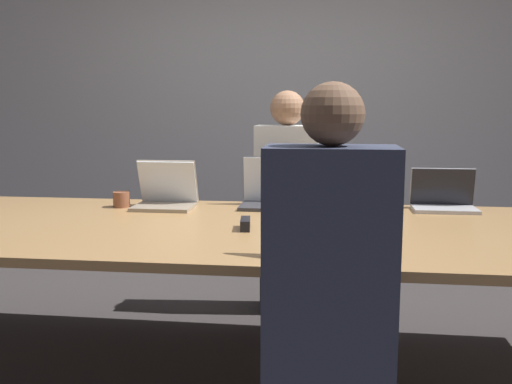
{
  "coord_description": "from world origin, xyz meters",
  "views": [
    {
      "loc": [
        0.45,
        -2.66,
        1.33
      ],
      "look_at": [
        0.09,
        0.1,
        0.91
      ],
      "focal_mm": 40.0,
      "sensor_mm": 36.0,
      "label": 1
    }
  ],
  "objects_px": {
    "cup_far_midleft": "(122,199)",
    "laptop_far_center": "(270,192)",
    "person_near_midright": "(329,318)",
    "laptop_far_right": "(444,198)",
    "laptop_near_midright": "(315,236)",
    "laptop_far_midleft": "(166,194)",
    "person_far_center": "(287,205)",
    "stapler": "(245,224)"
  },
  "relations": [
    {
      "from": "stapler",
      "to": "laptop_near_midright",
      "type": "bearing_deg",
      "value": -58.78
    },
    {
      "from": "cup_far_midleft",
      "to": "laptop_near_midright",
      "type": "bearing_deg",
      "value": -39.54
    },
    {
      "from": "laptop_near_midright",
      "to": "laptop_far_right",
      "type": "distance_m",
      "value": 1.27
    },
    {
      "from": "person_near_midright",
      "to": "laptop_far_right",
      "type": "relative_size",
      "value": 4.03
    },
    {
      "from": "laptop_far_center",
      "to": "laptop_far_right",
      "type": "bearing_deg",
      "value": 0.74
    },
    {
      "from": "laptop_far_midleft",
      "to": "person_near_midright",
      "type": "bearing_deg",
      "value": -56.43
    },
    {
      "from": "person_near_midright",
      "to": "laptop_far_midleft",
      "type": "relative_size",
      "value": 4.17
    },
    {
      "from": "person_near_midright",
      "to": "cup_far_midleft",
      "type": "relative_size",
      "value": 15.0
    },
    {
      "from": "laptop_far_midleft",
      "to": "laptop_far_right",
      "type": "distance_m",
      "value": 1.56
    },
    {
      "from": "laptop_near_midright",
      "to": "cup_far_midleft",
      "type": "relative_size",
      "value": 3.58
    },
    {
      "from": "laptop_near_midright",
      "to": "stapler",
      "type": "xyz_separation_m",
      "value": [
        -0.34,
        0.43,
        -0.05
      ]
    },
    {
      "from": "cup_far_midleft",
      "to": "person_far_center",
      "type": "bearing_deg",
      "value": 31.62
    },
    {
      "from": "person_near_midright",
      "to": "person_far_center",
      "type": "bearing_deg",
      "value": -81.86
    },
    {
      "from": "person_far_center",
      "to": "laptop_far_right",
      "type": "bearing_deg",
      "value": -24.32
    },
    {
      "from": "person_near_midright",
      "to": "laptop_far_right",
      "type": "xyz_separation_m",
      "value": [
        0.63,
        1.52,
        0.15
      ]
    },
    {
      "from": "cup_far_midleft",
      "to": "person_far_center",
      "type": "distance_m",
      "value": 1.07
    },
    {
      "from": "person_near_midright",
      "to": "laptop_far_center",
      "type": "bearing_deg",
      "value": -77.24
    },
    {
      "from": "cup_far_midleft",
      "to": "laptop_far_center",
      "type": "relative_size",
      "value": 0.29
    },
    {
      "from": "laptop_near_midright",
      "to": "person_near_midright",
      "type": "distance_m",
      "value": 0.47
    },
    {
      "from": "laptop_near_midright",
      "to": "person_far_center",
      "type": "relative_size",
      "value": 0.23
    },
    {
      "from": "laptop_far_midleft",
      "to": "cup_far_midleft",
      "type": "bearing_deg",
      "value": -174.61
    },
    {
      "from": "person_far_center",
      "to": "stapler",
      "type": "xyz_separation_m",
      "value": [
        -0.12,
        -1.05,
        0.09
      ]
    },
    {
      "from": "person_near_midright",
      "to": "laptop_far_right",
      "type": "distance_m",
      "value": 1.65
    },
    {
      "from": "person_near_midright",
      "to": "cup_far_midleft",
      "type": "bearing_deg",
      "value": -49.26
    },
    {
      "from": "laptop_far_midleft",
      "to": "laptop_far_center",
      "type": "height_order",
      "value": "laptop_far_center"
    },
    {
      "from": "laptop_far_midleft",
      "to": "cup_far_midleft",
      "type": "xyz_separation_m",
      "value": [
        -0.25,
        -0.02,
        -0.03
      ]
    },
    {
      "from": "person_near_midright",
      "to": "person_far_center",
      "type": "distance_m",
      "value": 1.94
    },
    {
      "from": "laptop_near_midright",
      "to": "person_near_midright",
      "type": "bearing_deg",
      "value": 97.08
    },
    {
      "from": "laptop_near_midright",
      "to": "person_near_midright",
      "type": "relative_size",
      "value": 0.24
    },
    {
      "from": "laptop_near_midright",
      "to": "cup_far_midleft",
      "type": "bearing_deg",
      "value": -39.54
    },
    {
      "from": "laptop_far_center",
      "to": "laptop_near_midright",
      "type": "bearing_deg",
      "value": -74.96
    },
    {
      "from": "cup_far_midleft",
      "to": "person_near_midright",
      "type": "bearing_deg",
      "value": -49.26
    },
    {
      "from": "laptop_far_midleft",
      "to": "cup_far_midleft",
      "type": "height_order",
      "value": "laptop_far_midleft"
    },
    {
      "from": "laptop_near_midright",
      "to": "person_near_midright",
      "type": "height_order",
      "value": "person_near_midright"
    },
    {
      "from": "laptop_far_midleft",
      "to": "cup_far_midleft",
      "type": "relative_size",
      "value": 3.6
    },
    {
      "from": "person_near_midright",
      "to": "laptop_far_midleft",
      "type": "bearing_deg",
      "value": -56.43
    },
    {
      "from": "laptop_far_midleft",
      "to": "person_far_center",
      "type": "distance_m",
      "value": 0.85
    },
    {
      "from": "person_near_midright",
      "to": "laptop_far_right",
      "type": "bearing_deg",
      "value": -112.5
    },
    {
      "from": "laptop_far_midleft",
      "to": "person_far_center",
      "type": "relative_size",
      "value": 0.24
    },
    {
      "from": "laptop_far_midleft",
      "to": "person_far_center",
      "type": "xyz_separation_m",
      "value": [
        0.65,
        0.53,
        -0.14
      ]
    },
    {
      "from": "laptop_near_midright",
      "to": "person_far_center",
      "type": "distance_m",
      "value": 1.51
    },
    {
      "from": "laptop_far_midleft",
      "to": "laptop_far_center",
      "type": "bearing_deg",
      "value": 10.8
    }
  ]
}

